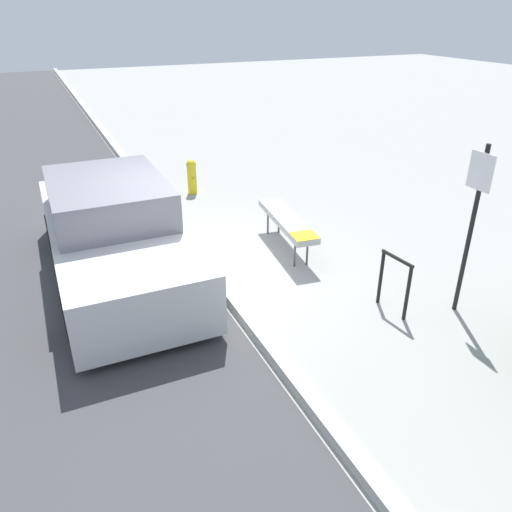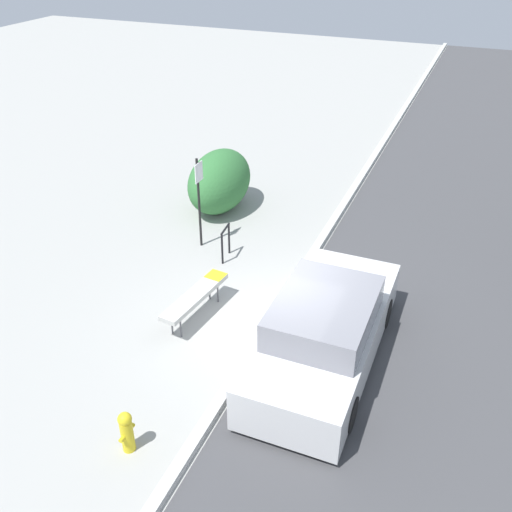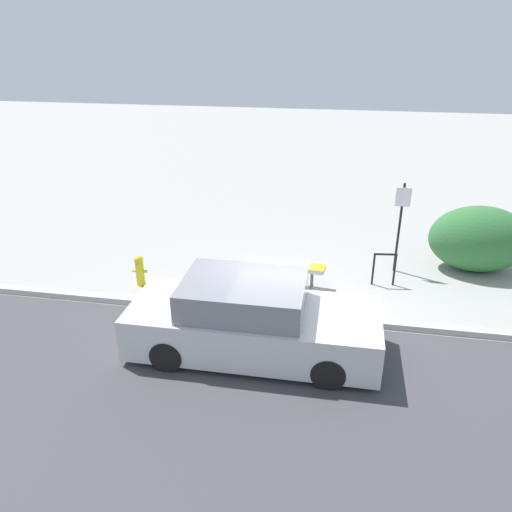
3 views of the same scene
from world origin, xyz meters
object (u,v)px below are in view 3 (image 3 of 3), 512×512
(fire_hydrant, at_px, (140,269))
(parked_car_near, at_px, (251,321))
(sign_post, at_px, (400,220))
(bike_rack, at_px, (384,266))
(bench, at_px, (285,265))

(fire_hydrant, relative_size, parked_car_near, 0.16)
(sign_post, distance_m, parked_car_near, 5.04)
(bike_rack, bearing_deg, parked_car_near, -129.17)
(fire_hydrant, bearing_deg, bike_rack, 9.97)
(bike_rack, relative_size, sign_post, 0.36)
(parked_car_near, bearing_deg, sign_post, 53.75)
(bench, distance_m, parked_car_near, 2.81)
(bench, xyz_separation_m, fire_hydrant, (-3.41, -0.60, -0.11))
(parked_car_near, bearing_deg, bike_rack, 50.72)
(bench, relative_size, bike_rack, 2.37)
(fire_hydrant, distance_m, parked_car_near, 3.83)
(bike_rack, bearing_deg, sign_post, 68.10)
(sign_post, height_order, parked_car_near, sign_post)
(sign_post, height_order, fire_hydrant, sign_post)
(bench, bearing_deg, sign_post, 31.77)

